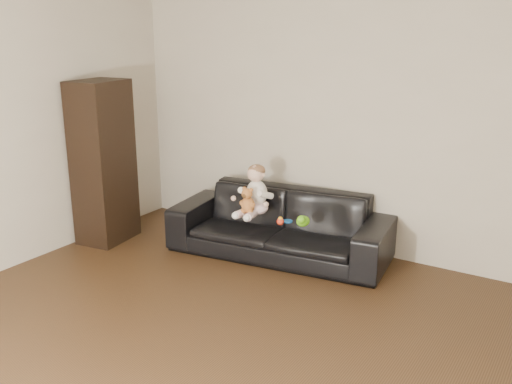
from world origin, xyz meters
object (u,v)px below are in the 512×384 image
Objects in this scene: sofa at (280,224)px; teddy_bear at (248,201)px; toy_blue_disc at (287,221)px; toy_green at (303,221)px; baby at (255,193)px; cabinet at (103,162)px; toy_rattle at (280,221)px.

teddy_bear is (-0.20, -0.26, 0.27)m from sofa.
teddy_bear is 2.71× the size of toy_blue_disc.
baby is at bearing 173.87° from toy_green.
toy_blue_disc is at bearing 170.41° from toy_green.
cabinet reaches higher than toy_rattle.
toy_green is at bearing -34.42° from sofa.
teddy_bear is at bearing -134.23° from sofa.
cabinet reaches higher than toy_blue_disc.
toy_green is (0.34, -0.17, 0.15)m from sofa.
toy_green is at bearing 7.08° from teddy_bear.
toy_rattle is at bearing -66.80° from sofa.
baby is 0.43m from toy_rattle.
baby is 7.12× the size of toy_rattle.
teddy_bear reaches higher than toy_rattle.
toy_blue_disc is (0.01, 0.11, -0.03)m from toy_rattle.
cabinet is at bearing -168.47° from toy_green.
cabinet reaches higher than sofa.
teddy_bear is (0.01, -0.15, -0.04)m from baby.
sofa is at bearing 152.96° from toy_green.
toy_blue_disc is at bearing 5.81° from cabinet.
cabinet is 1.99m from toy_blue_disc.
toy_rattle is (0.15, -0.25, 0.13)m from sofa.
baby is at bearing 158.76° from toy_rattle.
toy_blue_disc is (0.37, -0.03, -0.21)m from baby.
baby is 5.32× the size of toy_blue_disc.
toy_green is at bearing 22.89° from toy_rattle.
sofa is at bearing 120.59° from toy_rattle.
sofa is 0.39m from baby.
toy_green is (0.55, -0.06, -0.17)m from baby.
baby reaches higher than toy_blue_disc.
sofa is 0.32m from toy_rattle.
toy_green is at bearing -9.59° from toy_blue_disc.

